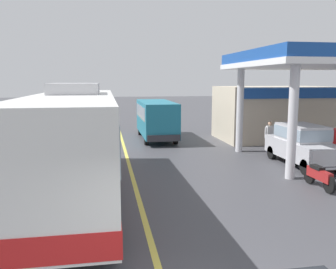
# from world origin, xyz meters

# --- Properties ---
(ground) EXTENTS (120.00, 120.00, 0.00)m
(ground) POSITION_xyz_m (0.00, 20.00, 0.00)
(ground) COLOR #424247
(lane_divider_stripe) EXTENTS (0.16, 50.00, 0.01)m
(lane_divider_stripe) POSITION_xyz_m (0.00, 15.00, 0.00)
(lane_divider_stripe) COLOR #D8CC4C
(lane_divider_stripe) RESTS_ON ground
(coach_bus_main) EXTENTS (2.60, 11.04, 3.69)m
(coach_bus_main) POSITION_xyz_m (-1.99, 7.64, 1.72)
(coach_bus_main) COLOR white
(coach_bus_main) RESTS_ON ground
(gas_station_roadside) EXTENTS (9.10, 11.95, 5.10)m
(gas_station_roadside) POSITION_xyz_m (9.72, 15.22, 2.63)
(gas_station_roadside) COLOR #194799
(gas_station_roadside) RESTS_ON ground
(car_at_pump) EXTENTS (1.70, 4.20, 1.82)m
(car_at_pump) POSITION_xyz_m (7.68, 10.29, 1.01)
(car_at_pump) COLOR #B2B2B7
(car_at_pump) RESTS_ON ground
(minibus_opposing_lane) EXTENTS (2.04, 6.13, 2.44)m
(minibus_opposing_lane) POSITION_xyz_m (2.23, 18.54, 1.47)
(minibus_opposing_lane) COLOR teal
(minibus_opposing_lane) RESTS_ON ground
(motorcycle_parked_forecourt) EXTENTS (0.55, 1.80, 0.92)m
(motorcycle_parked_forecourt) POSITION_xyz_m (6.39, 6.99, 0.44)
(motorcycle_parked_forecourt) COLOR black
(motorcycle_parked_forecourt) RESTS_ON ground
(pedestrian_near_pump) EXTENTS (0.55, 0.22, 1.66)m
(pedestrian_near_pump) POSITION_xyz_m (7.49, 13.17, 0.93)
(pedestrian_near_pump) COLOR #33333F
(pedestrian_near_pump) RESTS_ON ground
(car_trailing_behind_bus) EXTENTS (1.70, 4.20, 1.82)m
(car_trailing_behind_bus) POSITION_xyz_m (-2.40, 25.53, 1.01)
(car_trailing_behind_bus) COLOR maroon
(car_trailing_behind_bus) RESTS_ON ground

